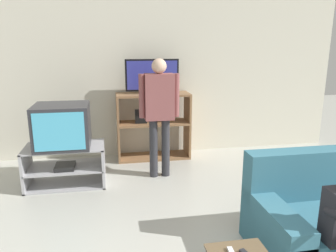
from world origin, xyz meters
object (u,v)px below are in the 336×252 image
object	(u,v)px
television_main	(62,126)
person_standing_adult	(159,107)
tv_stand	(66,166)
television_flat	(152,77)
media_shelf	(153,125)

from	to	relation	value
television_main	person_standing_adult	xyz separation A→B (m)	(1.23, 0.06, 0.18)
tv_stand	television_main	bearing A→B (deg)	-120.03
tv_stand	television_main	xyz separation A→B (m)	(-0.00, -0.00, 0.53)
tv_stand	television_main	world-z (taller)	television_main
television_main	person_standing_adult	world-z (taller)	person_standing_adult
tv_stand	television_flat	distance (m)	1.80
media_shelf	tv_stand	bearing A→B (deg)	-146.88
person_standing_adult	media_shelf	bearing A→B (deg)	88.74
person_standing_adult	television_flat	bearing A→B (deg)	89.29
media_shelf	person_standing_adult	distance (m)	0.87
media_shelf	television_flat	bearing A→B (deg)	126.41
media_shelf	television_flat	distance (m)	0.75
tv_stand	media_shelf	size ratio (longest dim) A/B	0.88
media_shelf	television_flat	world-z (taller)	television_flat
television_flat	person_standing_adult	distance (m)	0.82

